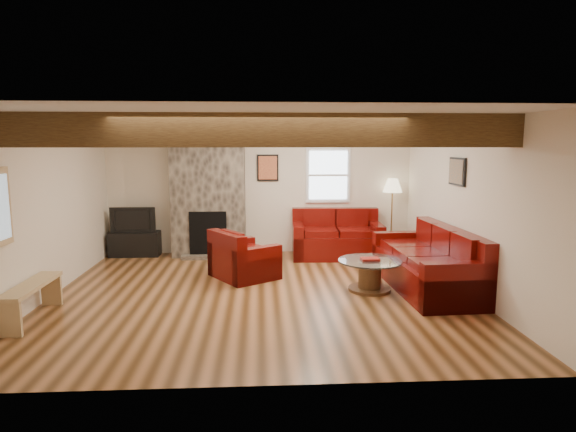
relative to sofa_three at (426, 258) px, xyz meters
name	(u,v)px	position (x,y,z in m)	size (l,w,h in m)	color
room	(261,208)	(-2.48, -0.11, 0.79)	(8.00, 8.00, 8.00)	#4E3014
oak_beam	(260,131)	(-2.48, -1.36, 1.85)	(6.00, 0.36, 0.38)	#341F0F
chimney_breast	(209,193)	(-3.48, 2.38, 0.76)	(1.40, 0.67, 2.50)	#332E27
back_window	(328,175)	(-1.13, 2.60, 1.09)	(0.90, 0.08, 1.10)	white
ceiling_dome	(317,126)	(-1.58, 0.79, 1.98)	(0.40, 0.40, 0.18)	white
artwork_back	(268,168)	(-2.33, 2.60, 1.24)	(0.42, 0.06, 0.52)	black
artwork_right	(457,171)	(0.48, 0.19, 1.29)	(0.06, 0.55, 0.42)	black
sofa_three	(426,258)	(0.00, 0.00, 0.00)	(2.37, 0.99, 0.91)	#4C0506
loveseat	(337,234)	(-1.01, 2.12, -0.01)	(1.70, 0.98, 0.90)	#4C0506
armchair_red	(244,254)	(-2.75, 0.76, -0.07)	(0.96, 0.84, 0.78)	#4C0506
coffee_table	(370,275)	(-0.87, -0.07, -0.23)	(0.94, 0.94, 0.49)	#442C16
tv_cabinet	(135,244)	(-4.93, 2.42, -0.22)	(0.95, 0.38, 0.47)	black
television	(134,219)	(-4.93, 2.42, 0.26)	(0.85, 0.11, 0.49)	black
floor_lamp	(393,190)	(0.14, 2.44, 0.81)	(0.38, 0.38, 1.49)	#A67E45
pine_bench	(32,302)	(-5.31, -1.03, -0.23)	(0.28, 1.21, 0.45)	tan
coal_bucket	(232,251)	(-3.01, 1.95, -0.28)	(0.37, 0.37, 0.35)	slate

